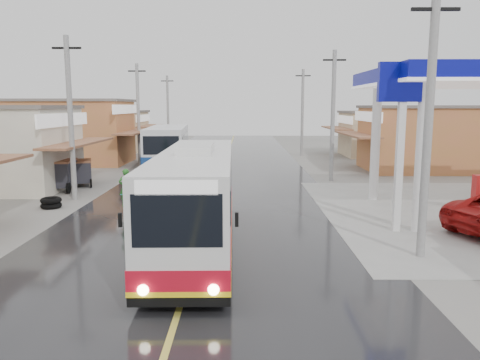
{
  "coord_description": "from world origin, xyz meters",
  "views": [
    {
      "loc": [
        1.48,
        -14.05,
        4.66
      ],
      "look_at": [
        1.35,
        4.81,
        1.66
      ],
      "focal_mm": 35.0,
      "sensor_mm": 36.0,
      "label": 1
    }
  ],
  "objects": [
    {
      "name": "cyclist",
      "position": [
        -3.55,
        5.79,
        0.66
      ],
      "size": [
        1.17,
        1.98,
        2.02
      ],
      "rotation": [
        0.0,
        0.0,
        0.3
      ],
      "color": "black",
      "rests_on": "ground"
    },
    {
      "name": "road",
      "position": [
        0.0,
        15.0,
        0.01
      ],
      "size": [
        12.0,
        90.0,
        0.02
      ],
      "primitive_type": "cube",
      "color": "black",
      "rests_on": "ground"
    },
    {
      "name": "utility_poles_left",
      "position": [
        -7.0,
        16.0,
        0.0
      ],
      "size": [
        1.6,
        50.0,
        8.0
      ],
      "primitive_type": null,
      "color": "gray",
      "rests_on": "ground"
    },
    {
      "name": "second_bus",
      "position": [
        -3.96,
        19.62,
        1.7
      ],
      "size": [
        3.24,
        9.68,
        3.16
      ],
      "rotation": [
        0.0,
        0.0,
        0.07
      ],
      "color": "silver",
      "rests_on": "road"
    },
    {
      "name": "tricycle_near",
      "position": [
        -8.59,
        11.36,
        0.98
      ],
      "size": [
        1.66,
        2.25,
        1.72
      ],
      "rotation": [
        0.0,
        0.0,
        0.09
      ],
      "color": "#26262D",
      "rests_on": "ground"
    },
    {
      "name": "ground",
      "position": [
        0.0,
        0.0,
        0.0
      ],
      "size": [
        120.0,
        120.0,
        0.0
      ],
      "primitive_type": "plane",
      "color": "slate",
      "rests_on": "ground"
    },
    {
      "name": "centre_line",
      "position": [
        0.0,
        15.0,
        0.02
      ],
      "size": [
        0.15,
        90.0,
        0.01
      ],
      "primitive_type": "cube",
      "color": "#D8CC4C",
      "rests_on": "road"
    },
    {
      "name": "utility_poles_right",
      "position": [
        7.0,
        15.0,
        0.0
      ],
      "size": [
        1.6,
        36.0,
        8.0
      ],
      "primitive_type": null,
      "color": "gray",
      "rests_on": "ground"
    },
    {
      "name": "tricycle_far",
      "position": [
        -8.05,
        12.98,
        0.87
      ],
      "size": [
        1.86,
        2.15,
        1.53
      ],
      "rotation": [
        0.0,
        0.0,
        0.32
      ],
      "color": "#26262D",
      "rests_on": "ground"
    },
    {
      "name": "tyre_stack",
      "position": [
        -7.38,
        6.99,
        0.24
      ],
      "size": [
        0.95,
        0.95,
        0.49
      ],
      "color": "black",
      "rests_on": "ground"
    },
    {
      "name": "shopfronts_left",
      "position": [
        -13.0,
        18.0,
        0.0
      ],
      "size": [
        11.0,
        44.0,
        5.2
      ],
      "primitive_type": null,
      "color": "tan",
      "rests_on": "ground"
    },
    {
      "name": "coach_bus",
      "position": [
        -0.05,
        1.12,
        1.66
      ],
      "size": [
        2.7,
        11.04,
        3.43
      ],
      "rotation": [
        0.0,
        0.0,
        0.02
      ],
      "color": "silver",
      "rests_on": "road"
    }
  ]
}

